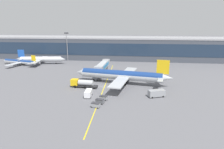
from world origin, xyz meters
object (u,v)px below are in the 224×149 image
main_airliner (122,75)px  baggage_cart_2 (104,98)px  commuter_jet_far (41,59)px  commuter_jet_near (20,62)px  lavatory_truck (157,93)px  baggage_cart_0 (96,105)px  fuel_tanker (82,83)px  baggage_cart_1 (100,101)px  crew_van (88,93)px

main_airliner → baggage_cart_2: (-4.79, -18.83, -3.08)m
commuter_jet_far → commuter_jet_near: commuter_jet_far is taller
lavatory_truck → baggage_cart_0: 22.59m
baggage_cart_0 → baggage_cart_2: (1.44, 6.24, 0.00)m
main_airliner → baggage_cart_0: (-6.24, -25.06, -3.08)m
fuel_tanker → baggage_cart_0: fuel_tanker is taller
lavatory_truck → commuter_jet_near: bearing=150.2°
lavatory_truck → baggage_cart_0: (-19.55, -11.30, -0.64)m
baggage_cart_2 → baggage_cart_1: bearing=-103.0°
lavatory_truck → commuter_jet_near: commuter_jet_near is taller
fuel_tanker → crew_van: fuel_tanker is taller
baggage_cart_1 → baggage_cart_0: bearing=-103.0°
lavatory_truck → crew_van: bearing=-173.5°
fuel_tanker → baggage_cart_1: (9.78, -15.31, -0.96)m
crew_van → baggage_cart_0: size_ratio=1.74×
fuel_tanker → baggage_cart_2: 16.13m
baggage_cart_0 → main_airliner: bearing=76.0°
baggage_cart_1 → baggage_cart_2: (0.72, 3.12, 0.00)m
fuel_tanker → baggage_cart_1: size_ratio=3.75×
baggage_cart_1 → commuter_jet_far: commuter_jet_far is taller
baggage_cart_0 → commuter_jet_far: (-46.90, 60.78, 2.33)m
lavatory_truck → baggage_cart_0: bearing=-150.0°
crew_van → commuter_jet_far: size_ratio=0.17×
commuter_jet_far → commuter_jet_near: 12.17m
lavatory_truck → main_airliner: bearing=134.0°
lavatory_truck → baggage_cart_0: size_ratio=2.13×
fuel_tanker → lavatory_truck: 29.49m
baggage_cart_1 → commuter_jet_far: 74.83m
main_airliner → commuter_jet_near: size_ratio=1.57×
fuel_tanker → baggage_cart_0: (9.06, -18.43, -0.96)m
commuter_jet_near → commuter_jet_far: bearing=24.8°
baggage_cart_1 → commuter_jet_near: 78.78m
crew_van → baggage_cart_0: crew_van is taller
main_airliner → baggage_cart_1: size_ratio=14.21×
baggage_cart_2 → commuter_jet_near: commuter_jet_near is taller
baggage_cart_0 → baggage_cart_1: size_ratio=1.00×
baggage_cart_1 → baggage_cart_2: size_ratio=1.00×
main_airliner → lavatory_truck: main_airliner is taller
baggage_cart_1 → main_airliner: bearing=75.9°
lavatory_truck → baggage_cart_1: lavatory_truck is taller
baggage_cart_1 → commuter_jet_far: bearing=129.6°
lavatory_truck → commuter_jet_near: 89.30m
commuter_jet_far → baggage_cart_0: bearing=-52.3°
fuel_tanker → baggage_cart_1: 18.20m
crew_van → lavatory_truck: lavatory_truck is taller
lavatory_truck → commuter_jet_far: size_ratio=0.20×
crew_van → baggage_cart_1: bearing=-47.2°
main_airliner → fuel_tanker: bearing=-156.6°
fuel_tanker → commuter_jet_far: commuter_jet_far is taller
baggage_cart_0 → baggage_cart_1: same height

